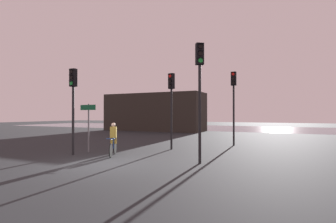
# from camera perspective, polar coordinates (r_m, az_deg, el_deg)

# --- Properties ---
(ground_plane) EXTENTS (120.00, 120.00, 0.00)m
(ground_plane) POSITION_cam_1_polar(r_m,az_deg,el_deg) (11.20, -13.87, -11.08)
(ground_plane) COLOR black
(water_strip) EXTENTS (80.00, 16.00, 0.01)m
(water_strip) POSITION_cam_1_polar(r_m,az_deg,el_deg) (39.45, 15.62, -3.56)
(water_strip) COLOR slate
(water_strip) RESTS_ON ground
(distant_building) EXTENTS (12.63, 4.00, 4.62)m
(distant_building) POSITION_cam_1_polar(r_m,az_deg,el_deg) (32.89, -3.09, -0.15)
(distant_building) COLOR #2D2823
(distant_building) RESTS_ON ground
(traffic_light_far_right) EXTENTS (0.33, 0.34, 4.84)m
(traffic_light_far_right) POSITION_cam_1_polar(r_m,az_deg,el_deg) (17.75, 14.09, 3.60)
(traffic_light_far_right) COLOR black
(traffic_light_far_right) RESTS_ON ground
(traffic_light_near_left) EXTENTS (0.32, 0.34, 4.33)m
(traffic_light_near_left) POSITION_cam_1_polar(r_m,az_deg,el_deg) (14.01, -19.96, 3.42)
(traffic_light_near_left) COLOR black
(traffic_light_near_left) RESTS_ON ground
(traffic_light_near_right) EXTENTS (0.40, 0.42, 5.00)m
(traffic_light_near_right) POSITION_cam_1_polar(r_m,az_deg,el_deg) (11.04, 6.92, 6.70)
(traffic_light_near_right) COLOR black
(traffic_light_near_right) RESTS_ON ground
(traffic_light_center) EXTENTS (0.37, 0.39, 4.43)m
(traffic_light_center) POSITION_cam_1_polar(r_m,az_deg,el_deg) (15.31, 0.74, 3.28)
(traffic_light_center) COLOR black
(traffic_light_center) RESTS_ON ground
(direction_sign_post) EXTENTS (1.10, 0.14, 2.60)m
(direction_sign_post) POSITION_cam_1_polar(r_m,az_deg,el_deg) (14.75, -16.95, -1.92)
(direction_sign_post) COLOR slate
(direction_sign_post) RESTS_ON ground
(cyclist) EXTENTS (0.83, 1.55, 1.62)m
(cyclist) POSITION_cam_1_polar(r_m,az_deg,el_deg) (13.25, -11.84, -5.88)
(cyclist) COLOR black
(cyclist) RESTS_ON ground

